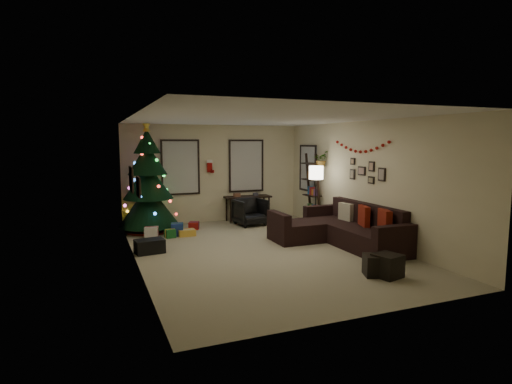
{
  "coord_description": "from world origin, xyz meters",
  "views": [
    {
      "loc": [
        -3.25,
        -7.7,
        2.23
      ],
      "look_at": [
        0.1,
        0.6,
        1.15
      ],
      "focal_mm": 29.15,
      "sensor_mm": 36.0,
      "label": 1
    }
  ],
  "objects_px": {
    "desk_chair": "(250,212)",
    "bookshelf": "(313,191)",
    "christmas_tree": "(148,186)",
    "sofa": "(340,231)",
    "desk": "(248,199)"
  },
  "relations": [
    {
      "from": "desk_chair",
      "to": "bookshelf",
      "type": "distance_m",
      "value": 1.77
    },
    {
      "from": "christmas_tree",
      "to": "desk_chair",
      "type": "xyz_separation_m",
      "value": [
        2.63,
        -0.27,
        -0.79
      ]
    },
    {
      "from": "sofa",
      "to": "bookshelf",
      "type": "xyz_separation_m",
      "value": [
        0.47,
        2.06,
        0.64
      ]
    },
    {
      "from": "christmas_tree",
      "to": "desk_chair",
      "type": "height_order",
      "value": "christmas_tree"
    },
    {
      "from": "desk_chair",
      "to": "sofa",
      "type": "bearing_deg",
      "value": -74.04
    },
    {
      "from": "christmas_tree",
      "to": "sofa",
      "type": "bearing_deg",
      "value": -38.07
    },
    {
      "from": "christmas_tree",
      "to": "desk",
      "type": "height_order",
      "value": "christmas_tree"
    },
    {
      "from": "christmas_tree",
      "to": "bookshelf",
      "type": "bearing_deg",
      "value": -11.54
    },
    {
      "from": "christmas_tree",
      "to": "sofa",
      "type": "distance_m",
      "value": 4.81
    },
    {
      "from": "desk",
      "to": "desk_chair",
      "type": "xyz_separation_m",
      "value": [
        -0.17,
        -0.65,
        -0.26
      ]
    },
    {
      "from": "desk_chair",
      "to": "christmas_tree",
      "type": "bearing_deg",
      "value": 167.54
    },
    {
      "from": "christmas_tree",
      "to": "desk_chair",
      "type": "bearing_deg",
      "value": -5.9
    },
    {
      "from": "sofa",
      "to": "desk_chair",
      "type": "height_order",
      "value": "sofa"
    },
    {
      "from": "sofa",
      "to": "desk_chair",
      "type": "distance_m",
      "value": 2.86
    },
    {
      "from": "desk_chair",
      "to": "bookshelf",
      "type": "bearing_deg",
      "value": -27.0
    }
  ]
}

